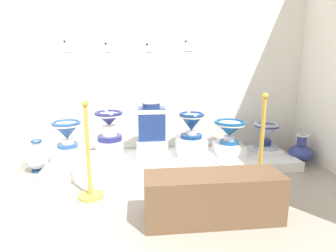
# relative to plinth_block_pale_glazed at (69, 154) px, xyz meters

# --- Properties ---
(ground_plane) EXTENTS (5.70, 5.67, 0.02)m
(ground_plane) POSITION_rel_plinth_block_pale_glazed_xyz_m (1.30, -1.62, -0.21)
(ground_plane) COLOR #A3998C
(wall_back) EXTENTS (3.90, 0.06, 2.93)m
(wall_back) POSITION_rel_plinth_block_pale_glazed_xyz_m (1.30, 0.44, 1.27)
(wall_back) COLOR white
(wall_back) RESTS_ON ground_plane
(display_platform) EXTENTS (3.05, 0.81, 0.12)m
(display_platform) POSITION_rel_plinth_block_pale_glazed_xyz_m (1.30, -0.01, -0.14)
(display_platform) COLOR white
(display_platform) RESTS_ON ground_plane
(plinth_block_pale_glazed) EXTENTS (0.34, 0.30, 0.16)m
(plinth_block_pale_glazed) POSITION_rel_plinth_block_pale_glazed_xyz_m (0.00, 0.00, 0.00)
(plinth_block_pale_glazed) COLOR white
(plinth_block_pale_glazed) RESTS_ON display_platform
(antique_toilet_pale_glazed) EXTENTS (0.34, 0.34, 0.32)m
(antique_toilet_pale_glazed) POSITION_rel_plinth_block_pale_glazed_xyz_m (0.00, 0.00, 0.29)
(antique_toilet_pale_glazed) COLOR #2B5191
(antique_toilet_pale_glazed) RESTS_ON plinth_block_pale_glazed
(plinth_block_tall_cobalt) EXTENTS (0.30, 0.30, 0.24)m
(plinth_block_tall_cobalt) POSITION_rel_plinth_block_pale_glazed_xyz_m (0.51, -0.05, 0.04)
(plinth_block_tall_cobalt) COLOR white
(plinth_block_tall_cobalt) RESTS_ON display_platform
(antique_toilet_tall_cobalt) EXTENTS (0.33, 0.33, 0.36)m
(antique_toilet_tall_cobalt) POSITION_rel_plinth_block_pale_glazed_xyz_m (0.51, -0.05, 0.39)
(antique_toilet_tall_cobalt) COLOR navy
(antique_toilet_tall_cobalt) RESTS_ON plinth_block_tall_cobalt
(plinth_block_slender_white) EXTENTS (0.37, 0.36, 0.24)m
(plinth_block_slender_white) POSITION_rel_plinth_block_pale_glazed_xyz_m (1.02, -0.01, 0.04)
(plinth_block_slender_white) COLOR white
(plinth_block_slender_white) RESTS_ON display_platform
(antique_toilet_slender_white) EXTENTS (0.33, 0.26, 0.48)m
(antique_toilet_slender_white) POSITION_rel_plinth_block_pale_glazed_xyz_m (1.02, -0.01, 0.40)
(antique_toilet_slender_white) COLOR navy
(antique_toilet_slender_white) RESTS_ON plinth_block_slender_white
(plinth_block_squat_floral) EXTENTS (0.36, 0.35, 0.23)m
(plinth_block_squat_floral) POSITION_rel_plinth_block_pale_glazed_xyz_m (1.53, 0.03, 0.03)
(plinth_block_squat_floral) COLOR white
(plinth_block_squat_floral) RESTS_ON display_platform
(antique_toilet_squat_floral) EXTENTS (0.32, 0.32, 0.32)m
(antique_toilet_squat_floral) POSITION_rel_plinth_block_pale_glazed_xyz_m (1.53, 0.03, 0.34)
(antique_toilet_squat_floral) COLOR navy
(antique_toilet_squat_floral) RESTS_ON plinth_block_squat_floral
(plinth_block_central_ornate) EXTENTS (0.35, 0.39, 0.13)m
(plinth_block_central_ornate) POSITION_rel_plinth_block_pale_glazed_xyz_m (2.04, 0.05, -0.02)
(plinth_block_central_ornate) COLOR white
(plinth_block_central_ornate) RESTS_ON display_platform
(antique_toilet_central_ornate) EXTENTS (0.40, 0.40, 0.31)m
(antique_toilet_central_ornate) POSITION_rel_plinth_block_pale_glazed_xyz_m (2.04, 0.05, 0.25)
(antique_toilet_central_ornate) COLOR #17538C
(antique_toilet_central_ornate) RESTS_ON plinth_block_central_ornate
(plinth_block_broad_patterned) EXTENTS (0.35, 0.32, 0.04)m
(plinth_block_broad_patterned) POSITION_rel_plinth_block_pale_glazed_xyz_m (2.56, 0.09, -0.06)
(plinth_block_broad_patterned) COLOR white
(plinth_block_broad_patterned) RESTS_ON display_platform
(antique_toilet_broad_patterned) EXTENTS (0.33, 0.33, 0.35)m
(antique_toilet_broad_patterned) POSITION_rel_plinth_block_pale_glazed_xyz_m (2.56, 0.09, 0.17)
(antique_toilet_broad_patterned) COLOR #A7AFD2
(antique_toilet_broad_patterned) RESTS_ON plinth_block_broad_patterned
(info_placard_first) EXTENTS (0.14, 0.01, 0.16)m
(info_placard_first) POSITION_rel_plinth_block_pale_glazed_xyz_m (0.00, 0.40, 1.30)
(info_placard_first) COLOR white
(info_placard_second) EXTENTS (0.10, 0.01, 0.13)m
(info_placard_second) POSITION_rel_plinth_block_pale_glazed_xyz_m (0.50, 0.40, 1.29)
(info_placard_second) COLOR white
(info_placard_third) EXTENTS (0.09, 0.01, 0.12)m
(info_placard_third) POSITION_rel_plinth_block_pale_glazed_xyz_m (1.02, 0.40, 1.29)
(info_placard_third) COLOR white
(info_placard_fourth) EXTENTS (0.13, 0.01, 0.15)m
(info_placard_fourth) POSITION_rel_plinth_block_pale_glazed_xyz_m (1.55, 0.40, 1.32)
(info_placard_fourth) COLOR white
(decorative_vase_corner) EXTENTS (0.28, 0.28, 0.38)m
(decorative_vase_corner) POSITION_rel_plinth_block_pale_glazed_xyz_m (-0.35, -0.03, -0.05)
(decorative_vase_corner) COLOR navy
(decorative_vase_corner) RESTS_ON ground_plane
(decorative_vase_companion) EXTENTS (0.31, 0.31, 0.39)m
(decorative_vase_companion) POSITION_rel_plinth_block_pale_glazed_xyz_m (2.95, -0.12, -0.05)
(decorative_vase_companion) COLOR white
(decorative_vase_companion) RESTS_ON ground_plane
(stanchion_post_near_left) EXTENTS (0.24, 0.24, 0.95)m
(stanchion_post_near_left) POSITION_rel_plinth_block_pale_glazed_xyz_m (0.38, -0.79, 0.09)
(stanchion_post_near_left) COLOR gold
(stanchion_post_near_left) RESTS_ON ground_plane
(stanchion_post_near_right) EXTENTS (0.26, 0.26, 1.00)m
(stanchion_post_near_right) POSITION_rel_plinth_block_pale_glazed_xyz_m (2.09, -0.80, 0.09)
(stanchion_post_near_right) COLOR gold
(stanchion_post_near_right) RESTS_ON ground_plane
(museum_bench) EXTENTS (1.12, 0.36, 0.40)m
(museum_bench) POSITION_rel_plinth_block_pale_glazed_xyz_m (1.45, -1.32, 0.00)
(museum_bench) COLOR brown
(museum_bench) RESTS_ON ground_plane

